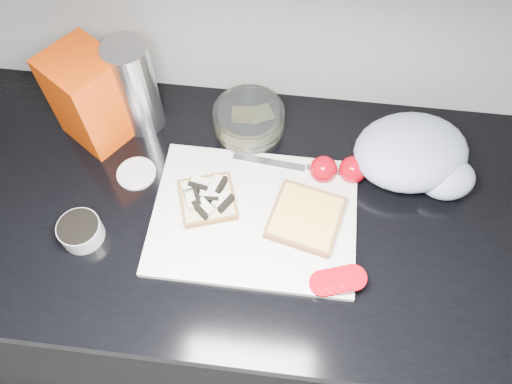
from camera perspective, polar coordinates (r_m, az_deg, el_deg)
base_cabinet at (r=1.44m, az=-0.36°, el=-10.66°), size 3.50×0.60×0.86m
countertop at (r=1.03m, az=-0.50°, el=-1.91°), size 3.50×0.64×0.04m
cutting_board at (r=0.99m, az=-0.21°, el=-2.79°), size 0.40×0.30×0.01m
bread_left at (r=0.99m, az=-5.62°, el=-0.71°), size 0.14×0.14×0.03m
bread_right at (r=0.97m, az=5.70°, el=-2.93°), size 0.16×0.16×0.02m
tomato_slices at (r=0.93m, az=9.32°, el=-9.95°), size 0.11×0.07×0.02m
knife at (r=1.04m, az=5.08°, el=2.82°), size 0.23×0.04×0.01m
seed_tub at (r=1.01m, az=-19.43°, el=-4.18°), size 0.08×0.08×0.04m
tub_lid at (r=1.07m, az=-13.50°, el=2.07°), size 0.11×0.11×0.01m
glass_bowl at (r=1.09m, az=-0.82°, el=8.12°), size 0.15×0.15×0.06m
bread_bag at (r=1.09m, az=-18.38°, el=10.23°), size 0.18×0.18×0.21m
steel_canister at (r=1.08m, az=-13.68°, el=11.50°), size 0.09×0.09×0.22m
grocery_bag at (r=1.06m, az=17.81°, el=3.99°), size 0.28×0.25×0.10m
whole_tomatoes at (r=1.03m, az=9.35°, el=2.55°), size 0.12×0.06×0.06m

